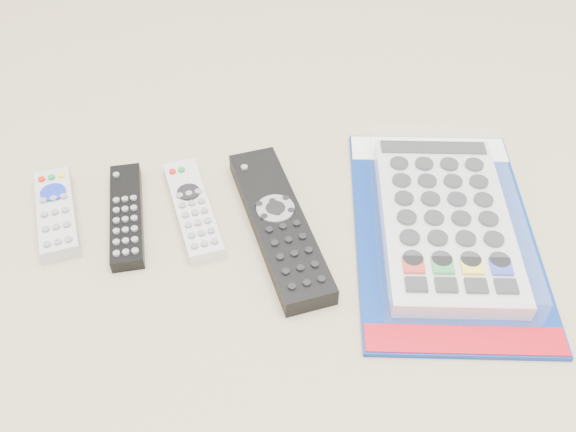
{
  "coord_description": "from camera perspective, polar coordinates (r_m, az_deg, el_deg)",
  "views": [
    {
      "loc": [
        -0.01,
        -0.57,
        0.59
      ],
      "look_at": [
        0.06,
        -0.02,
        0.01
      ],
      "focal_mm": 40.0,
      "sensor_mm": 36.0,
      "label": 1
    }
  ],
  "objects": [
    {
      "name": "remote_slim_black",
      "position": [
        0.83,
        -14.17,
        0.1
      ],
      "size": [
        0.05,
        0.17,
        0.02
      ],
      "rotation": [
        0.0,
        0.0,
        0.06
      ],
      "color": "black",
      "rests_on": "ground"
    },
    {
      "name": "remote_silver_dvd",
      "position": [
        0.82,
        -8.46,
        0.66
      ],
      "size": [
        0.07,
        0.18,
        0.02
      ],
      "rotation": [
        0.0,
        0.0,
        0.19
      ],
      "color": "silver",
      "rests_on": "ground"
    },
    {
      "name": "remote_large_black",
      "position": [
        0.79,
        -0.8,
        -0.71
      ],
      "size": [
        0.11,
        0.26,
        0.03
      ],
      "rotation": [
        0.0,
        0.0,
        0.18
      ],
      "color": "black",
      "rests_on": "ground"
    },
    {
      "name": "remote_small_grey",
      "position": [
        0.86,
        -19.88,
        0.29
      ],
      "size": [
        0.07,
        0.15,
        0.02
      ],
      "rotation": [
        0.0,
        0.0,
        0.19
      ],
      "color": "#AFAFB1",
      "rests_on": "ground"
    },
    {
      "name": "jumbo_remote_packaged",
      "position": [
        0.81,
        13.81,
        -0.18
      ],
      "size": [
        0.27,
        0.39,
        0.05
      ],
      "rotation": [
        0.0,
        0.0,
        -0.15
      ],
      "color": "navy",
      "rests_on": "ground"
    }
  ]
}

